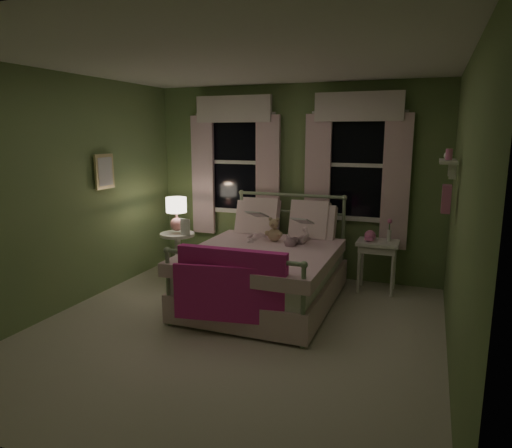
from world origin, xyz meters
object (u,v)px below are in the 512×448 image
at_px(bed, 267,270).
at_px(table_lamp, 176,210).
at_px(teddy_bear, 274,232).
at_px(nightstand_right, 378,249).
at_px(child_left, 257,218).
at_px(child_right, 300,219).
at_px(nightstand_left, 178,250).

bearing_deg(bed, table_lamp, 166.58).
bearing_deg(teddy_bear, nightstand_right, 25.34).
bearing_deg(child_left, child_right, 177.69).
distance_m(child_right, teddy_bear, 0.35).
bearing_deg(table_lamp, child_right, 3.14).
xyz_separation_m(teddy_bear, nightstand_right, (1.17, 0.55, -0.24)).
height_order(bed, table_lamp, bed).
height_order(child_left, table_lamp, child_left).
relative_size(teddy_bear, table_lamp, 0.66).
xyz_separation_m(teddy_bear, table_lamp, (-1.38, 0.07, 0.16)).
xyz_separation_m(bed, table_lamp, (-1.38, 0.33, 0.57)).
height_order(teddy_bear, nightstand_left, teddy_bear).
distance_m(child_right, nightstand_right, 1.04).
distance_m(child_left, table_lamp, 1.11).
height_order(teddy_bear, nightstand_right, teddy_bear).
distance_m(table_lamp, nightstand_right, 2.63).
bearing_deg(child_right, nightstand_left, 12.69).
xyz_separation_m(child_right, nightstand_left, (-1.66, -0.09, -0.51)).
relative_size(nightstand_left, nightstand_right, 1.02).
bearing_deg(bed, nightstand_right, 34.96).
xyz_separation_m(child_right, nightstand_right, (0.89, 0.39, -0.38)).
relative_size(child_left, table_lamp, 1.54).
distance_m(nightstand_left, nightstand_right, 2.60).
relative_size(bed, nightstand_right, 3.18).
relative_size(child_left, nightstand_left, 1.06).
bearing_deg(teddy_bear, bed, -90.00).
bearing_deg(child_left, teddy_bear, 148.20).
distance_m(child_left, nightstand_right, 1.54).
height_order(bed, teddy_bear, bed).
relative_size(bed, child_right, 2.81).
distance_m(child_left, nightstand_left, 1.21).
height_order(table_lamp, nightstand_right, table_lamp).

